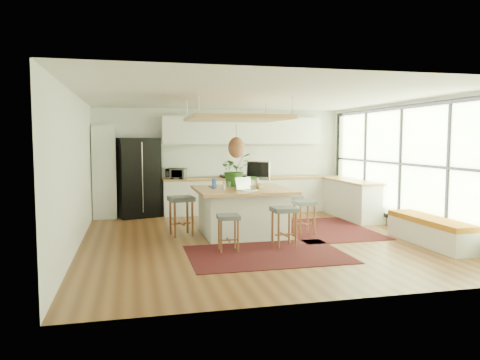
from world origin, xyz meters
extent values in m
plane|color=brown|center=(0.00, 0.00, 0.00)|extent=(7.00, 7.00, 0.00)
plane|color=white|center=(0.00, 0.00, 2.70)|extent=(7.00, 7.00, 0.00)
plane|color=white|center=(0.00, 3.50, 1.35)|extent=(6.50, 0.00, 6.50)
plane|color=white|center=(0.00, -3.50, 1.35)|extent=(6.50, 0.00, 6.50)
plane|color=white|center=(-3.25, 0.00, 1.35)|extent=(0.00, 7.00, 7.00)
plane|color=white|center=(3.25, 0.00, 1.35)|extent=(0.00, 7.00, 7.00)
cube|color=silver|center=(-2.95, 3.18, 1.12)|extent=(0.55, 0.60, 2.25)
cube|color=silver|center=(0.55, 3.18, 0.44)|extent=(4.20, 0.60, 0.88)
cube|color=#A26D39|center=(0.55, 3.18, 0.90)|extent=(4.24, 0.64, 0.05)
cube|color=white|center=(0.55, 3.48, 1.35)|extent=(4.20, 0.02, 0.80)
cube|color=silver|center=(0.55, 3.32, 2.15)|extent=(4.20, 0.34, 0.70)
cube|color=silver|center=(2.93, 2.00, 0.44)|extent=(0.60, 2.50, 0.88)
cube|color=#A26D39|center=(2.93, 2.00, 0.90)|extent=(0.64, 2.54, 0.05)
cube|color=black|center=(-0.15, -1.22, 0.01)|extent=(2.60, 1.80, 0.01)
cube|color=black|center=(1.68, 0.57, 0.01)|extent=(1.80, 2.60, 0.01)
imported|color=#A5A5AA|center=(-1.22, 3.14, 1.09)|extent=(0.54, 0.42, 0.33)
imported|color=#1E4C19|center=(-0.20, 0.97, 1.20)|extent=(0.80, 0.85, 0.55)
imported|color=white|center=(-0.70, 0.88, 0.95)|extent=(0.24, 0.24, 0.05)
cylinder|color=blue|center=(-0.70, 0.62, 1.03)|extent=(0.07, 0.07, 0.19)
cylinder|color=white|center=(-0.55, 0.37, 1.03)|extent=(0.07, 0.07, 0.19)
cylinder|color=olive|center=(0.10, 0.22, 1.03)|extent=(0.07, 0.07, 0.19)
cylinder|color=white|center=(0.20, 0.57, 1.03)|extent=(0.07, 0.07, 0.19)
cylinder|color=#5B8550|center=(-0.35, 0.77, 1.03)|extent=(0.07, 0.07, 0.19)
camera|label=1|loc=(-2.31, -8.38, 1.90)|focal=34.29mm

